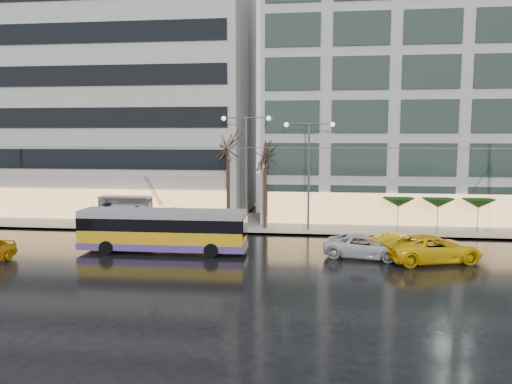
# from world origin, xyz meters

# --- Properties ---
(ground) EXTENTS (140.00, 140.00, 0.00)m
(ground) POSITION_xyz_m (0.00, 0.00, 0.00)
(ground) COLOR black
(ground) RESTS_ON ground
(sidewalk) EXTENTS (80.00, 10.00, 0.15)m
(sidewalk) POSITION_xyz_m (2.00, 14.00, 0.07)
(sidewalk) COLOR gray
(sidewalk) RESTS_ON ground
(kerb) EXTENTS (80.00, 0.10, 0.15)m
(kerb) POSITION_xyz_m (2.00, 9.05, 0.07)
(kerb) COLOR slate
(kerb) RESTS_ON ground
(building_left) EXTENTS (34.00, 14.00, 22.00)m
(building_left) POSITION_xyz_m (-16.00, 19.00, 11.15)
(building_left) COLOR #B6B3AE
(building_left) RESTS_ON sidewalk
(building_right) EXTENTS (32.00, 14.00, 25.00)m
(building_right) POSITION_xyz_m (19.00, 19.00, 12.65)
(building_right) COLOR #B6B3AE
(building_right) RESTS_ON sidewalk
(trolleybus) EXTENTS (10.97, 4.31, 5.07)m
(trolleybus) POSITION_xyz_m (-2.37, 2.56, 1.37)
(trolleybus) COLOR gold
(trolleybus) RESTS_ON ground
(catenary) EXTENTS (42.24, 5.12, 7.00)m
(catenary) POSITION_xyz_m (1.00, 7.94, 4.25)
(catenary) COLOR #595B60
(catenary) RESTS_ON ground
(bus_shelter) EXTENTS (4.20, 1.60, 2.51)m
(bus_shelter) POSITION_xyz_m (-8.38, 10.69, 1.96)
(bus_shelter) COLOR #595B60
(bus_shelter) RESTS_ON sidewalk
(street_lamp_near) EXTENTS (3.96, 0.36, 9.03)m
(street_lamp_near) POSITION_xyz_m (2.00, 10.80, 5.99)
(street_lamp_near) COLOR #595B60
(street_lamp_near) RESTS_ON sidewalk
(street_lamp_far) EXTENTS (3.96, 0.36, 8.53)m
(street_lamp_far) POSITION_xyz_m (7.00, 10.80, 5.71)
(street_lamp_far) COLOR #595B60
(street_lamp_far) RESTS_ON sidewalk
(tree_a) EXTENTS (3.20, 3.20, 8.40)m
(tree_a) POSITION_xyz_m (0.50, 11.00, 7.09)
(tree_a) COLOR black
(tree_a) RESTS_ON sidewalk
(tree_b) EXTENTS (3.20, 3.20, 7.70)m
(tree_b) POSITION_xyz_m (3.50, 11.20, 6.40)
(tree_b) COLOR black
(tree_b) RESTS_ON sidewalk
(parasol_a) EXTENTS (2.50, 2.50, 2.65)m
(parasol_a) POSITION_xyz_m (14.00, 11.00, 2.45)
(parasol_a) COLOR #595B60
(parasol_a) RESTS_ON sidewalk
(parasol_b) EXTENTS (2.50, 2.50, 2.65)m
(parasol_b) POSITION_xyz_m (17.00, 11.00, 2.45)
(parasol_b) COLOR #595B60
(parasol_b) RESTS_ON sidewalk
(parasol_c) EXTENTS (2.50, 2.50, 2.65)m
(parasol_c) POSITION_xyz_m (20.00, 11.00, 2.45)
(parasol_c) COLOR #595B60
(parasol_c) RESTS_ON sidewalk
(taxi_b) EXTENTS (4.10, 1.45, 1.35)m
(taxi_b) POSITION_xyz_m (12.98, 3.64, 0.67)
(taxi_b) COLOR gold
(taxi_b) RESTS_ON ground
(taxi_c) EXTENTS (6.45, 4.31, 1.64)m
(taxi_c) POSITION_xyz_m (14.67, 2.06, 0.82)
(taxi_c) COLOR yellow
(taxi_c) RESTS_ON ground
(sedan_silver) EXTENTS (5.56, 3.38, 1.44)m
(sedan_silver) POSITION_xyz_m (10.71, 2.66, 0.72)
(sedan_silver) COLOR silver
(sedan_silver) RESTS_ON ground
(pedestrian_a) EXTENTS (1.14, 1.16, 2.19)m
(pedestrian_a) POSITION_xyz_m (-7.09, 10.58, 1.58)
(pedestrian_a) COLOR black
(pedestrian_a) RESTS_ON sidewalk
(pedestrian_b) EXTENTS (0.86, 0.74, 1.52)m
(pedestrian_b) POSITION_xyz_m (-4.22, 11.50, 0.91)
(pedestrian_b) COLOR black
(pedestrian_b) RESTS_ON sidewalk
(pedestrian_c) EXTENTS (1.36, 0.99, 2.11)m
(pedestrian_c) POSITION_xyz_m (-9.24, 9.59, 1.28)
(pedestrian_c) COLOR black
(pedestrian_c) RESTS_ON sidewalk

